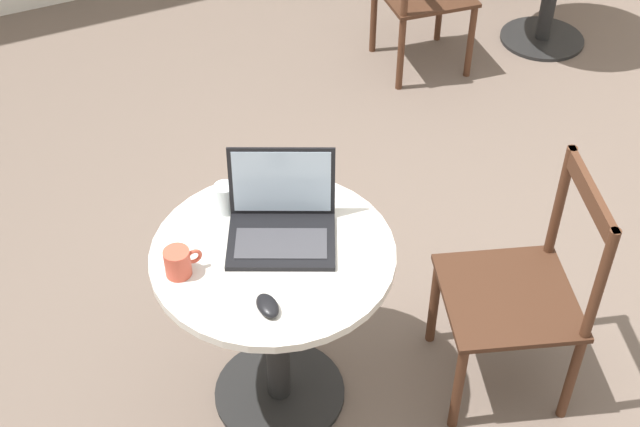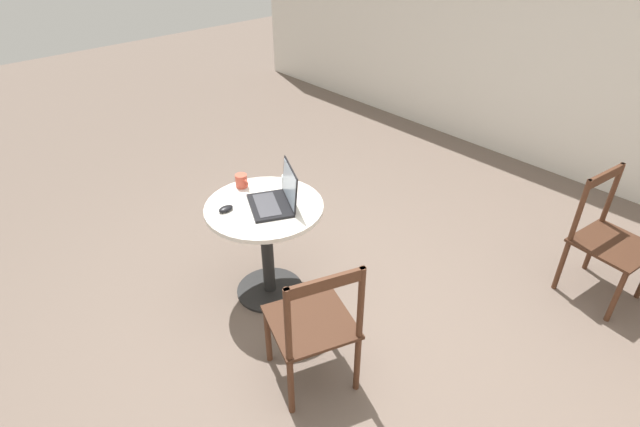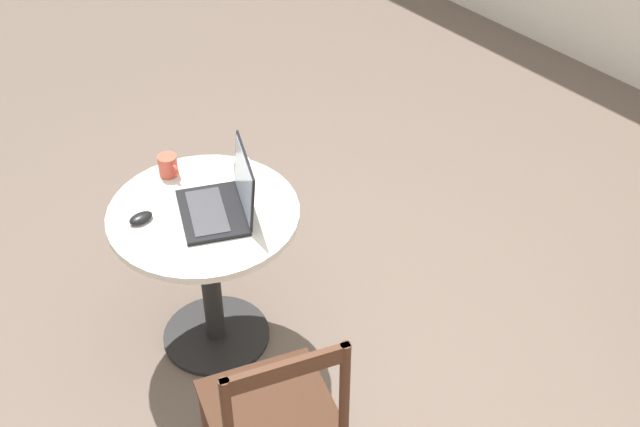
# 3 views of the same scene
# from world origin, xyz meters

# --- Properties ---
(ground_plane) EXTENTS (16.00, 16.00, 0.00)m
(ground_plane) POSITION_xyz_m (0.00, 0.00, 0.00)
(ground_plane) COLOR #66564C
(wall_back) EXTENTS (9.40, 0.06, 2.70)m
(wall_back) POSITION_xyz_m (0.00, 3.23, 1.35)
(wall_back) COLOR silver
(wall_back) RESTS_ON ground_plane
(cafe_table_near) EXTENTS (0.78, 0.78, 0.73)m
(cafe_table_near) POSITION_xyz_m (-0.57, -0.06, 0.54)
(cafe_table_near) COLOR black
(cafe_table_near) RESTS_ON ground_plane
(chair_near_right) EXTENTS (0.57, 0.57, 0.91)m
(chair_near_right) POSITION_xyz_m (0.23, -0.35, 0.45)
(chair_near_right) COLOR #472819
(chair_near_right) RESTS_ON ground_plane
(chair_mid_left) EXTENTS (0.50, 0.50, 0.91)m
(chair_mid_left) POSITION_xyz_m (0.99, 1.68, 0.45)
(chair_mid_left) COLOR #472819
(chair_mid_left) RESTS_ON ground_plane
(laptop) EXTENTS (0.43, 0.40, 0.27)m
(laptop) POSITION_xyz_m (-0.51, -0.01, 0.79)
(laptop) COLOR black
(laptop) RESTS_ON cafe_table_near
(mouse) EXTENTS (0.06, 0.10, 0.03)m
(mouse) POSITION_xyz_m (-0.68, -0.28, 0.75)
(mouse) COLOR black
(mouse) RESTS_ON cafe_table_near
(mug) EXTENTS (0.12, 0.08, 0.09)m
(mug) POSITION_xyz_m (-0.86, -0.03, 0.78)
(mug) COLOR #C64C38
(mug) RESTS_ON cafe_table_near
(drinking_glass) EXTENTS (0.07, 0.07, 0.10)m
(drinking_glass) POSITION_xyz_m (-0.63, 0.18, 0.79)
(drinking_glass) COLOR silver
(drinking_glass) RESTS_ON cafe_table_near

